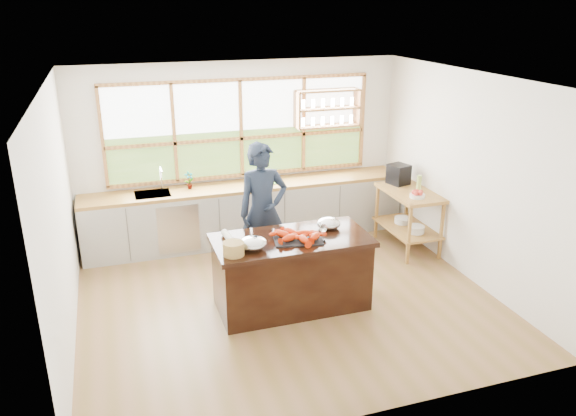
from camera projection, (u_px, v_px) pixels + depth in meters
name	position (u px, v px, depth m)	size (l,w,h in m)	color
ground_plane	(286.00, 298.00, 7.06)	(5.00, 5.00, 0.00)	olive
room_shell	(275.00, 152.00, 6.92)	(5.02, 4.52, 2.71)	white
back_counter	(247.00, 212.00, 8.63)	(4.90, 0.63, 0.90)	#ABAAA2
right_shelf_unit	(409.00, 210.00, 8.28)	(0.62, 1.10, 0.90)	#A8772C
island	(291.00, 272.00, 6.72)	(1.85, 0.90, 0.90)	black
cook	(263.00, 211.00, 7.35)	(0.67, 0.44, 1.84)	#182132
potted_plant	(189.00, 180.00, 8.24)	(0.14, 0.10, 0.27)	slate
cutting_board	(265.00, 182.00, 8.56)	(0.40, 0.30, 0.01)	#6BCF39
espresso_machine	(399.00, 174.00, 8.46)	(0.26, 0.28, 0.30)	black
wine_bottle	(419.00, 185.00, 8.02)	(0.07, 0.07, 0.28)	#9ABB51
fruit_bowl	(417.00, 195.00, 7.90)	(0.22, 0.22, 0.11)	white
slate_board	(298.00, 239.00, 6.51)	(0.55, 0.40, 0.02)	black
lobster_pile	(298.00, 236.00, 6.48)	(0.55, 0.48, 0.08)	#C80D01
mixing_bowl_left	(253.00, 243.00, 6.25)	(0.32, 0.32, 0.15)	silver
mixing_bowl_right	(329.00, 224.00, 6.83)	(0.29, 0.29, 0.14)	silver
wine_glass	(323.00, 229.00, 6.42)	(0.08, 0.08, 0.22)	silver
wicker_basket	(234.00, 249.00, 6.10)	(0.24, 0.24, 0.15)	#B48D4A
parchment_roll	(228.00, 237.00, 6.50)	(0.08, 0.08, 0.30)	silver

